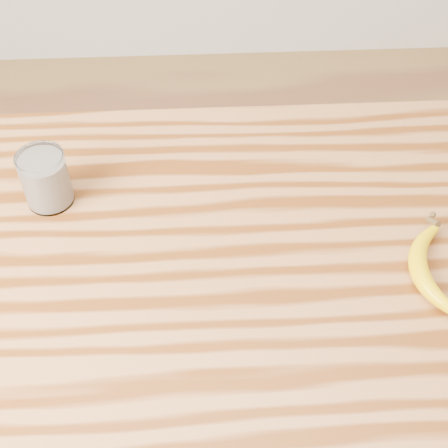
{
  "coord_description": "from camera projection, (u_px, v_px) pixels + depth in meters",
  "views": [
    {
      "loc": [
        -0.03,
        -0.69,
        1.74
      ],
      "look_at": [
        0.01,
        0.03,
        0.93
      ],
      "focal_mm": 50.0,
      "sensor_mm": 36.0,
      "label": 1
    }
  ],
  "objects": [
    {
      "name": "banana",
      "position": [
        418.0,
        269.0,
        1.04
      ],
      "size": [
        0.11,
        0.27,
        0.03
      ],
      "primitive_type": null,
      "rotation": [
        0.0,
        0.0,
        -0.06
      ],
      "color": "#EBB900",
      "rests_on": "table"
    },
    {
      "name": "smoothie_glass",
      "position": [
        46.0,
        179.0,
        1.13
      ],
      "size": [
        0.09,
        0.09,
        0.11
      ],
      "color": "white",
      "rests_on": "table"
    },
    {
      "name": "table",
      "position": [
        220.0,
        293.0,
        1.18
      ],
      "size": [
        1.2,
        0.8,
        0.9
      ],
      "color": "#9C6335",
      "rests_on": "ground"
    },
    {
      "name": "room",
      "position": [
        218.0,
        12.0,
        0.75
      ],
      "size": [
        4.04,
        4.04,
        2.7
      ],
      "color": "olive",
      "rests_on": "ground"
    }
  ]
}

